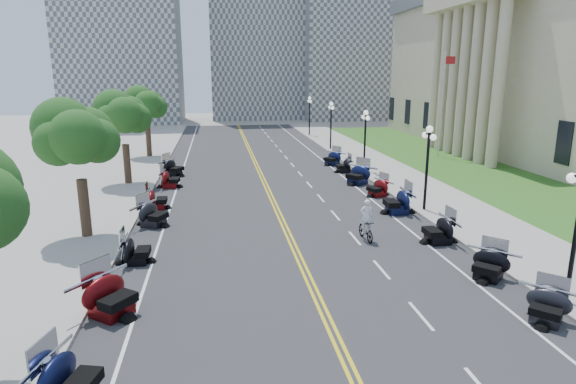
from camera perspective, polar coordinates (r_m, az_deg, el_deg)
name	(u,v)px	position (r m, az deg, el deg)	size (l,w,h in m)	color
ground	(291,241)	(23.64, 0.41, -5.88)	(160.00, 160.00, 0.00)	gray
road	(269,193)	(33.14, -2.25, -0.08)	(16.00, 90.00, 0.01)	#333335
centerline_yellow_a	(267,193)	(33.13, -2.46, -0.07)	(0.12, 90.00, 0.00)	yellow
centerline_yellow_b	(271,193)	(33.15, -2.05, -0.06)	(0.12, 90.00, 0.00)	yellow
edge_line_north	(359,189)	(34.40, 8.40, 0.31)	(0.12, 90.00, 0.00)	white
edge_line_south	(174,196)	(33.09, -13.34, -0.46)	(0.12, 90.00, 0.00)	white
lane_dash_4	(421,316)	(17.41, 15.47, -13.94)	(0.12, 2.00, 0.00)	white
lane_dash_5	(381,269)	(20.76, 11.02, -9.00)	(0.12, 2.00, 0.00)	white
lane_dash_6	(355,238)	(24.31, 7.91, -5.42)	(0.12, 2.00, 0.00)	white
lane_dash_7	(335,215)	(27.98, 5.64, -2.76)	(0.12, 2.00, 0.00)	white
lane_dash_8	(321,198)	(31.73, 3.90, -0.72)	(0.12, 2.00, 0.00)	white
lane_dash_9	(309,185)	(35.53, 2.53, 0.88)	(0.12, 2.00, 0.00)	white
lane_dash_10	(300,174)	(39.37, 1.43, 2.18)	(0.12, 2.00, 0.00)	white
lane_dash_11	(292,165)	(43.24, 0.52, 3.24)	(0.12, 2.00, 0.00)	white
lane_dash_12	(286,157)	(47.14, -0.24, 4.13)	(0.12, 2.00, 0.00)	white
lane_dash_13	(281,151)	(51.05, -0.88, 4.88)	(0.12, 2.00, 0.00)	white
lane_dash_14	(276,146)	(54.97, -1.44, 5.52)	(0.12, 2.00, 0.00)	white
lane_dash_15	(272,141)	(58.90, -1.92, 6.08)	(0.12, 2.00, 0.00)	white
lane_dash_16	(268,137)	(62.84, -2.34, 6.57)	(0.12, 2.00, 0.00)	white
lane_dash_17	(265,133)	(66.79, -2.71, 7.00)	(0.12, 2.00, 0.00)	white
lane_dash_18	(262,130)	(70.75, -3.04, 7.38)	(0.12, 2.00, 0.00)	white
lane_dash_19	(260,127)	(74.71, -3.34, 7.72)	(0.12, 2.00, 0.00)	white
sidewalk_north	(414,187)	(35.77, 14.71, 0.63)	(5.00, 90.00, 0.15)	#9E9991
sidewalk_south	(110,197)	(33.70, -20.30, -0.59)	(5.00, 90.00, 0.15)	#9E9991
lawn	(452,164)	(45.82, 18.91, 3.14)	(9.00, 60.00, 0.10)	#356023
distant_block_a	(122,41)	(85.38, -19.07, 16.51)	(18.00, 14.00, 26.00)	gray
distant_block_b	(255,33)	(90.56, -3.91, 18.28)	(16.00, 12.00, 30.00)	gray
distant_block_c	(357,56)	(90.67, 8.15, 15.64)	(20.00, 14.00, 22.00)	gray
street_lamp_1	(576,236)	(19.22, 30.93, -4.45)	(0.50, 1.20, 4.90)	black
street_lamp_2	(427,169)	(29.14, 16.13, 2.66)	(0.50, 1.20, 4.90)	black
street_lamp_3	(365,141)	(40.21, 9.10, 6.00)	(0.50, 1.20, 4.90)	black
street_lamp_4	(331,126)	(51.69, 5.11, 7.83)	(0.50, 1.20, 4.90)	black
street_lamp_5	(309,116)	(63.37, 2.56, 8.98)	(0.50, 1.20, 4.90)	black
flagpole	(442,106)	(49.02, 17.76, 9.73)	(1.10, 0.20, 10.00)	silver
tree_2	(78,143)	(25.07, -23.66, 5.29)	(4.80, 4.80, 9.20)	#235619
tree_3	(124,120)	(36.72, -18.91, 8.07)	(4.80, 4.80, 9.20)	#235619
tree_4	(146,108)	(48.54, -16.44, 9.49)	(4.80, 4.80, 9.20)	#235619
motorcycle_n_3	(548,305)	(18.26, 28.40, -11.73)	(1.76, 1.76, 1.23)	black
motorcycle_n_4	(489,264)	(20.87, 22.74, -7.87)	(1.85, 1.85, 1.29)	black
motorcycle_n_5	(439,229)	(24.35, 17.42, -4.20)	(2.01, 2.01, 1.41)	black
motorcycle_n_6	(397,201)	(28.78, 12.85, -0.99)	(2.23, 2.23, 1.56)	black
motorcycle_n_7	(378,187)	(32.58, 10.57, 0.58)	(1.81, 1.81, 1.27)	#590A0C
motorcycle_n_8	(358,174)	(35.89, 8.26, 2.14)	(2.23, 2.23, 1.56)	black
motorcycle_n_9	(344,165)	(40.11, 6.61, 3.22)	(1.83, 1.83, 1.28)	black
motorcycle_n_10	(332,158)	(43.28, 5.26, 4.09)	(1.93, 1.93, 1.35)	black
motorcycle_s_3	(68,378)	(13.78, -24.59, -19.39)	(2.04, 2.04, 1.43)	black
motorcycle_s_4	(111,294)	(17.57, -20.29, -11.30)	(2.20, 2.20, 1.54)	#590A0C
motorcycle_s_5	(136,249)	(21.83, -17.59, -6.48)	(1.83, 1.83, 1.28)	black
motorcycle_s_6	(153,213)	(26.75, -15.71, -2.45)	(2.04, 2.04, 1.43)	black
motorcycle_s_7	(156,198)	(30.08, -15.33, -0.73)	(1.90, 1.90, 1.33)	#590A0C
motorcycle_s_8	(170,178)	(35.47, -13.80, 1.61)	(2.00, 2.00, 1.40)	#590A0C
motorcycle_s_9	(173,167)	(39.39, -13.46, 2.89)	(2.12, 2.12, 1.49)	black
bicycle	(366,230)	(23.94, 9.20, -4.48)	(0.49, 1.74, 1.05)	#A51414
cyclist_rider	(367,203)	(23.55, 9.33, -1.27)	(0.63, 0.42, 1.73)	silver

